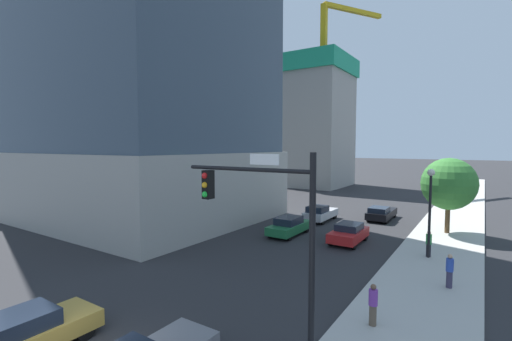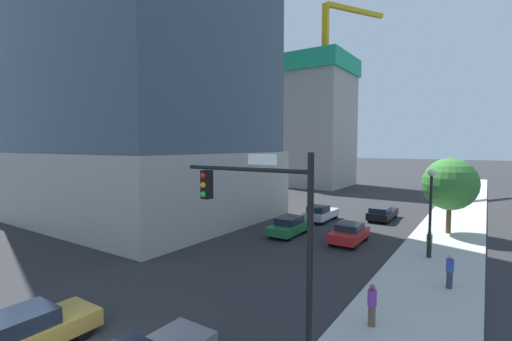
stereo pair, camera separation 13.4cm
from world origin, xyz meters
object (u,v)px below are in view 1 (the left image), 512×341
object	(u,v)px
car_red	(349,233)
pedestrian_blue_shirt	(450,271)
pedestrian_green_shirt	(429,244)
pedestrian_purple_shirt	(373,304)
traffic_light_pole	(265,217)
car_gold	(27,333)
car_silver	(320,213)
street_tree	(449,184)
car_black	(381,213)
construction_building	(311,115)
car_green	(289,226)
street_lamp	(430,199)

from	to	relation	value
car_red	pedestrian_blue_shirt	size ratio (longest dim) A/B	2.40
pedestrian_green_shirt	pedestrian_blue_shirt	world-z (taller)	pedestrian_blue_shirt
car_red	pedestrian_purple_shirt	distance (m)	12.22
pedestrian_green_shirt	pedestrian_purple_shirt	size ratio (longest dim) A/B	1.01
traffic_light_pole	car_gold	bearing A→B (deg)	-147.30
car_silver	car_gold	bearing A→B (deg)	-90.00
street_tree	car_silver	distance (m)	11.05
car_gold	pedestrian_blue_shirt	bearing A→B (deg)	50.01
car_red	car_black	world-z (taller)	car_red
construction_building	car_red	xyz separation A→B (m)	(18.01, -33.10, -11.80)
traffic_light_pole	pedestrian_green_shirt	distance (m)	15.00
street_tree	car_black	distance (m)	7.31
car_green	car_red	size ratio (longest dim) A/B	1.11
traffic_light_pole	car_red	distance (m)	15.66
car_silver	car_red	xyz separation A→B (m)	(4.71, -5.87, -0.02)
traffic_light_pole	car_gold	world-z (taller)	traffic_light_pole
construction_building	car_black	xyz separation A→B (m)	(18.01, -23.57, -11.87)
street_lamp	car_red	world-z (taller)	street_lamp
car_gold	car_green	xyz separation A→B (m)	(0.00, 19.00, -0.01)
street_lamp	pedestrian_purple_shirt	size ratio (longest dim) A/B	3.39
car_silver	car_red	world-z (taller)	car_silver
car_green	car_red	world-z (taller)	car_green
car_gold	pedestrian_green_shirt	xyz separation A→B (m)	(10.08, 18.53, 0.25)
car_green	pedestrian_purple_shirt	distance (m)	14.41
car_red	car_gold	bearing A→B (deg)	-103.67
car_silver	pedestrian_purple_shirt	distance (m)	19.56
car_gold	car_silver	distance (m)	25.24
construction_building	street_tree	size ratio (longest dim) A/B	5.03
pedestrian_green_shirt	pedestrian_blue_shirt	xyz separation A→B (m)	(1.50, -4.72, 0.01)
car_gold	pedestrian_blue_shirt	world-z (taller)	pedestrian_blue_shirt
construction_building	car_gold	bearing A→B (deg)	-75.78
car_silver	car_black	distance (m)	5.97
car_black	pedestrian_green_shirt	distance (m)	11.69
construction_building	traffic_light_pole	bearing A→B (deg)	-67.31
street_tree	car_red	world-z (taller)	street_tree
car_gold	car_red	world-z (taller)	car_gold
car_red	pedestrian_blue_shirt	world-z (taller)	pedestrian_blue_shirt
pedestrian_blue_shirt	pedestrian_purple_shirt	size ratio (longest dim) A/B	1.02
street_lamp	street_tree	distance (m)	7.68
construction_building	car_silver	bearing A→B (deg)	-63.98
construction_building	car_silver	world-z (taller)	construction_building
car_green	car_black	world-z (taller)	car_green
car_black	car_green	bearing A→B (deg)	-115.46
car_silver	pedestrian_green_shirt	xyz separation A→B (m)	(10.08, -6.71, 0.24)
traffic_light_pole	street_tree	bearing A→B (deg)	80.32
street_tree	car_silver	size ratio (longest dim) A/B	1.34
street_lamp	car_black	xyz separation A→B (m)	(-5.38, 10.53, -3.13)
car_gold	pedestrian_purple_shirt	world-z (taller)	pedestrian_purple_shirt
car_black	pedestrian_purple_shirt	bearing A→B (deg)	-77.26
street_tree	car_silver	world-z (taller)	street_tree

